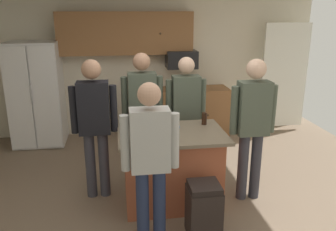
{
  "coord_description": "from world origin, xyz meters",
  "views": [
    {
      "loc": [
        -0.59,
        -3.83,
        2.34
      ],
      "look_at": [
        0.03,
        0.32,
        1.05
      ],
      "focal_mm": 37.21,
      "sensor_mm": 36.0,
      "label": 1
    }
  ],
  "objects_px": {
    "person_elder_center": "(142,107)",
    "trash_bin": "(204,210)",
    "glass_short_whisky": "(204,119)",
    "person_guest_left": "(186,109)",
    "person_host_foreground": "(94,120)",
    "microwave_over_range": "(181,59)",
    "glass_pilsner": "(137,124)",
    "person_guest_by_door": "(150,155)",
    "mug_blue_stoneware": "(164,133)",
    "person_guest_right": "(253,120)",
    "kitchen_island": "(172,168)",
    "refrigerator": "(37,94)",
    "mug_ceramic_white": "(173,128)"
  },
  "relations": [
    {
      "from": "person_elder_center",
      "to": "trash_bin",
      "type": "bearing_deg",
      "value": -1.52
    },
    {
      "from": "person_elder_center",
      "to": "glass_short_whisky",
      "type": "height_order",
      "value": "person_elder_center"
    },
    {
      "from": "person_guest_left",
      "to": "trash_bin",
      "type": "distance_m",
      "value": 1.63
    },
    {
      "from": "glass_short_whisky",
      "to": "person_host_foreground",
      "type": "bearing_deg",
      "value": 177.59
    },
    {
      "from": "microwave_over_range",
      "to": "glass_pilsner",
      "type": "distance_m",
      "value": 2.55
    },
    {
      "from": "person_guest_by_door",
      "to": "mug_blue_stoneware",
      "type": "distance_m",
      "value": 0.65
    },
    {
      "from": "person_guest_right",
      "to": "glass_pilsner",
      "type": "bearing_deg",
      "value": -5.93
    },
    {
      "from": "kitchen_island",
      "to": "person_guest_by_door",
      "type": "relative_size",
      "value": 0.75
    },
    {
      "from": "kitchen_island",
      "to": "glass_short_whisky",
      "type": "relative_size",
      "value": 8.2
    },
    {
      "from": "glass_pilsner",
      "to": "kitchen_island",
      "type": "bearing_deg",
      "value": -21.78
    },
    {
      "from": "trash_bin",
      "to": "refrigerator",
      "type": "bearing_deg",
      "value": 126.18
    },
    {
      "from": "glass_pilsner",
      "to": "trash_bin",
      "type": "height_order",
      "value": "glass_pilsner"
    },
    {
      "from": "mug_blue_stoneware",
      "to": "trash_bin",
      "type": "relative_size",
      "value": 0.2
    },
    {
      "from": "microwave_over_range",
      "to": "person_guest_right",
      "type": "relative_size",
      "value": 0.31
    },
    {
      "from": "refrigerator",
      "to": "glass_pilsner",
      "type": "relative_size",
      "value": 13.08
    },
    {
      "from": "person_guest_right",
      "to": "mug_ceramic_white",
      "type": "distance_m",
      "value": 0.97
    },
    {
      "from": "person_elder_center",
      "to": "microwave_over_range",
      "type": "bearing_deg",
      "value": 132.61
    },
    {
      "from": "mug_ceramic_white",
      "to": "glass_short_whisky",
      "type": "relative_size",
      "value": 0.84
    },
    {
      "from": "person_guest_right",
      "to": "kitchen_island",
      "type": "bearing_deg",
      "value": -0.0
    },
    {
      "from": "person_guest_by_door",
      "to": "person_guest_right",
      "type": "bearing_deg",
      "value": -37.86
    },
    {
      "from": "kitchen_island",
      "to": "person_guest_left",
      "type": "xyz_separation_m",
      "value": [
        0.32,
        0.75,
        0.53
      ]
    },
    {
      "from": "mug_ceramic_white",
      "to": "glass_pilsner",
      "type": "relative_size",
      "value": 0.94
    },
    {
      "from": "glass_short_whisky",
      "to": "trash_bin",
      "type": "bearing_deg",
      "value": -103.27
    },
    {
      "from": "glass_short_whisky",
      "to": "refrigerator",
      "type": "bearing_deg",
      "value": 139.55
    },
    {
      "from": "person_elder_center",
      "to": "kitchen_island",
      "type": "bearing_deg",
      "value": -0.0
    },
    {
      "from": "person_host_foreground",
      "to": "glass_pilsner",
      "type": "xyz_separation_m",
      "value": [
        0.51,
        -0.14,
        -0.04
      ]
    },
    {
      "from": "person_guest_by_door",
      "to": "trash_bin",
      "type": "xyz_separation_m",
      "value": [
        0.56,
        0.02,
        -0.68
      ]
    },
    {
      "from": "mug_blue_stoneware",
      "to": "person_host_foreground",
      "type": "bearing_deg",
      "value": 151.64
    },
    {
      "from": "person_elder_center",
      "to": "mug_ceramic_white",
      "type": "bearing_deg",
      "value": 2.22
    },
    {
      "from": "person_elder_center",
      "to": "mug_ceramic_white",
      "type": "relative_size",
      "value": 13.65
    },
    {
      "from": "person_guest_right",
      "to": "glass_short_whisky",
      "type": "height_order",
      "value": "person_guest_right"
    },
    {
      "from": "microwave_over_range",
      "to": "person_guest_by_door",
      "type": "height_order",
      "value": "person_guest_by_door"
    },
    {
      "from": "microwave_over_range",
      "to": "person_guest_by_door",
      "type": "xyz_separation_m",
      "value": [
        -0.91,
        -3.22,
        -0.47
      ]
    },
    {
      "from": "refrigerator",
      "to": "glass_short_whisky",
      "type": "xyz_separation_m",
      "value": [
        2.48,
        -2.12,
        0.1
      ]
    },
    {
      "from": "person_guest_right",
      "to": "mug_ceramic_white",
      "type": "xyz_separation_m",
      "value": [
        -0.97,
        0.07,
        -0.07
      ]
    },
    {
      "from": "glass_pilsner",
      "to": "trash_bin",
      "type": "xyz_separation_m",
      "value": [
        0.63,
        -0.88,
        -0.7
      ]
    },
    {
      "from": "kitchen_island",
      "to": "mug_blue_stoneware",
      "type": "relative_size",
      "value": 10.63
    },
    {
      "from": "person_guest_left",
      "to": "glass_pilsner",
      "type": "bearing_deg",
      "value": -27.75
    },
    {
      "from": "refrigerator",
      "to": "person_elder_center",
      "type": "xyz_separation_m",
      "value": [
        1.74,
        -1.6,
        0.14
      ]
    },
    {
      "from": "mug_ceramic_white",
      "to": "person_guest_left",
      "type": "bearing_deg",
      "value": 67.65
    },
    {
      "from": "glass_pilsner",
      "to": "mug_ceramic_white",
      "type": "bearing_deg",
      "value": -17.3
    },
    {
      "from": "person_guest_by_door",
      "to": "trash_bin",
      "type": "distance_m",
      "value": 0.88
    },
    {
      "from": "person_guest_right",
      "to": "glass_pilsner",
      "type": "distance_m",
      "value": 1.41
    },
    {
      "from": "person_guest_left",
      "to": "glass_short_whisky",
      "type": "bearing_deg",
      "value": 38.26
    },
    {
      "from": "kitchen_island",
      "to": "person_elder_center",
      "type": "xyz_separation_m",
      "value": [
        -0.29,
        0.76,
        0.57
      ]
    },
    {
      "from": "person_host_foreground",
      "to": "person_elder_center",
      "type": "xyz_separation_m",
      "value": [
        0.63,
        0.46,
        0.01
      ]
    },
    {
      "from": "refrigerator",
      "to": "person_guest_by_door",
      "type": "bearing_deg",
      "value": -61.39
    },
    {
      "from": "person_guest_left",
      "to": "mug_blue_stoneware",
      "type": "height_order",
      "value": "person_guest_left"
    },
    {
      "from": "person_guest_by_door",
      "to": "mug_blue_stoneware",
      "type": "xyz_separation_m",
      "value": [
        0.22,
        0.61,
        -0.0
      ]
    },
    {
      "from": "glass_pilsner",
      "to": "refrigerator",
      "type": "bearing_deg",
      "value": 126.42
    }
  ]
}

